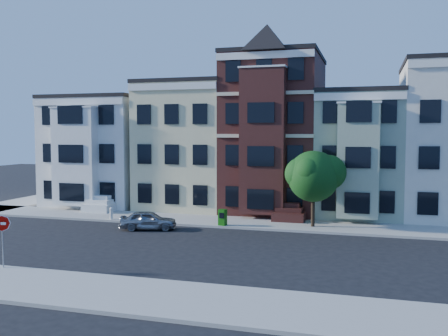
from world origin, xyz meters
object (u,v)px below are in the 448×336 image
(street_tree, at_px, (313,180))
(newspaper_box, at_px, (223,217))
(fire_hydrant, at_px, (111,215))
(stop_sign, at_px, (3,238))
(parked_car, at_px, (148,220))

(street_tree, xyz_separation_m, newspaper_box, (-5.73, -1.26, -2.51))
(newspaper_box, xyz_separation_m, fire_hydrant, (-8.14, 0.00, -0.19))
(newspaper_box, bearing_deg, stop_sign, -107.05)
(street_tree, height_order, fire_hydrant, street_tree)
(parked_car, bearing_deg, stop_sign, 151.08)
(parked_car, bearing_deg, street_tree, -88.97)
(street_tree, xyz_separation_m, parked_car, (-10.12, -3.28, -2.57))
(street_tree, distance_m, parked_car, 10.94)
(newspaper_box, distance_m, stop_sign, 14.26)
(fire_hydrant, distance_m, stop_sign, 12.73)
(newspaper_box, height_order, stop_sign, stop_sign)
(fire_hydrant, xyz_separation_m, stop_sign, (1.51, -12.60, 1.00))
(newspaper_box, xyz_separation_m, stop_sign, (-6.63, -12.60, 0.81))
(fire_hydrant, bearing_deg, newspaper_box, 0.00)
(fire_hydrant, bearing_deg, street_tree, 5.20)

